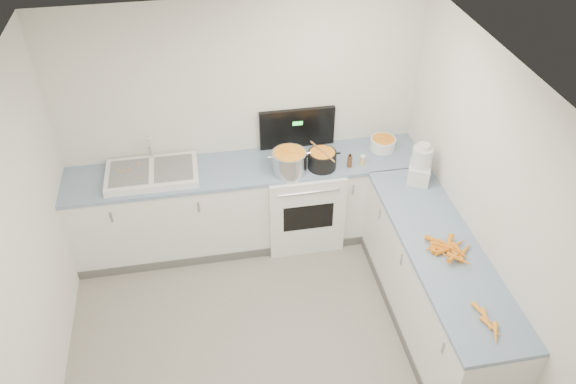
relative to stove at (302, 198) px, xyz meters
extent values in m
cube|color=white|center=(-0.55, 0.01, -0.02)|extent=(3.50, 0.60, 0.90)
cube|color=#819BB7|center=(-0.55, 0.01, 0.45)|extent=(3.50, 0.62, 0.04)
cube|color=white|center=(0.90, -1.39, -0.02)|extent=(0.60, 2.20, 0.90)
cube|color=#819BB7|center=(0.90, -1.39, 0.45)|extent=(0.62, 2.20, 0.04)
cube|color=white|center=(0.00, -0.01, -0.02)|extent=(0.76, 0.65, 0.90)
cube|color=black|center=(0.00, 0.29, 0.68)|extent=(0.76, 0.05, 0.42)
cube|color=white|center=(-1.45, 0.01, 0.50)|extent=(0.86, 0.52, 0.07)
cube|color=slate|center=(-1.65, 0.01, 0.54)|extent=(0.36, 0.42, 0.01)
cube|color=slate|center=(-1.25, 0.01, 0.54)|extent=(0.36, 0.42, 0.01)
cylinder|color=silver|center=(-1.45, 0.23, 0.66)|extent=(0.03, 0.03, 0.24)
cylinder|color=silver|center=(-0.16, -0.14, 0.57)|extent=(0.37, 0.37, 0.24)
cylinder|color=black|center=(0.17, -0.13, 0.54)|extent=(0.36, 0.36, 0.20)
cylinder|color=#AD7A47|center=(0.17, -0.13, 0.65)|extent=(0.16, 0.38, 0.02)
cylinder|color=white|center=(0.84, 0.08, 0.53)|extent=(0.26, 0.26, 0.12)
cylinder|color=#593319|center=(0.43, -0.16, 0.53)|extent=(0.05, 0.05, 0.12)
cylinder|color=#E5B266|center=(0.57, -0.14, 0.51)|extent=(0.05, 0.05, 0.08)
cube|color=white|center=(1.01, -0.49, 0.55)|extent=(0.28, 0.30, 0.17)
cylinder|color=silver|center=(1.01, -0.49, 0.73)|extent=(0.19, 0.19, 0.19)
cylinder|color=white|center=(1.01, -0.49, 0.85)|extent=(0.11, 0.11, 0.04)
cone|color=orange|center=(0.88, -1.43, 0.49)|extent=(0.21, 0.11, 0.05)
cone|color=orange|center=(1.04, -1.47, 0.49)|extent=(0.17, 0.16, 0.04)
cone|color=orange|center=(0.87, -1.41, 0.49)|extent=(0.20, 0.06, 0.05)
cone|color=orange|center=(0.94, -1.49, 0.49)|extent=(0.10, 0.21, 0.05)
cone|color=orange|center=(0.80, -1.36, 0.49)|extent=(0.09, 0.21, 0.05)
cone|color=orange|center=(0.84, -1.43, 0.48)|extent=(0.09, 0.21, 0.04)
cone|color=orange|center=(0.99, -1.41, 0.49)|extent=(0.21, 0.13, 0.05)
cone|color=orange|center=(0.90, -1.45, 0.49)|extent=(0.22, 0.09, 0.05)
cone|color=orange|center=(0.83, -1.41, 0.49)|extent=(0.20, 0.06, 0.05)
cone|color=orange|center=(0.87, -1.41, 0.51)|extent=(0.16, 0.13, 0.05)
cone|color=orange|center=(0.91, -1.55, 0.52)|extent=(0.16, 0.13, 0.04)
cone|color=orange|center=(0.85, -1.35, 0.50)|extent=(0.18, 0.16, 0.05)
cone|color=orange|center=(0.94, -1.39, 0.51)|extent=(0.15, 0.19, 0.05)
cone|color=orange|center=(0.98, -1.48, 0.50)|extent=(0.08, 0.18, 0.04)
cone|color=orange|center=(0.92, -1.43, 0.51)|extent=(0.15, 0.20, 0.04)
cone|color=orange|center=(0.93, -1.59, 0.52)|extent=(0.17, 0.18, 0.05)
cone|color=orange|center=(0.91, -2.27, 0.49)|extent=(0.11, 0.17, 0.04)
cone|color=orange|center=(0.90, -2.21, 0.49)|extent=(0.10, 0.18, 0.04)
cone|color=orange|center=(0.90, -2.15, 0.49)|extent=(0.07, 0.19, 0.04)
cone|color=orange|center=(0.89, -2.09, 0.49)|extent=(0.08, 0.20, 0.04)
cube|color=tan|center=(-1.72, 0.04, 0.55)|extent=(0.03, 0.04, 0.00)
cube|color=tan|center=(-1.65, 0.05, 0.54)|extent=(0.04, 0.02, 0.00)
cube|color=tan|center=(-1.70, 0.04, 0.55)|extent=(0.05, 0.03, 0.00)
cube|color=tan|center=(-1.76, 0.08, 0.54)|extent=(0.02, 0.05, 0.00)
cube|color=tan|center=(-1.55, -0.10, 0.55)|extent=(0.04, 0.02, 0.00)
cube|color=tan|center=(-1.66, 0.08, 0.54)|extent=(0.01, 0.03, 0.00)
cube|color=tan|center=(-1.57, 0.14, 0.54)|extent=(0.02, 0.05, 0.00)
cube|color=tan|center=(-1.57, 0.13, 0.55)|extent=(0.03, 0.01, 0.00)
cube|color=tan|center=(-1.56, -0.05, 0.54)|extent=(0.03, 0.03, 0.00)
cube|color=tan|center=(-1.69, 0.06, 0.54)|extent=(0.03, 0.04, 0.00)
camera|label=1|loc=(-0.94, -4.41, 3.66)|focal=35.00mm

